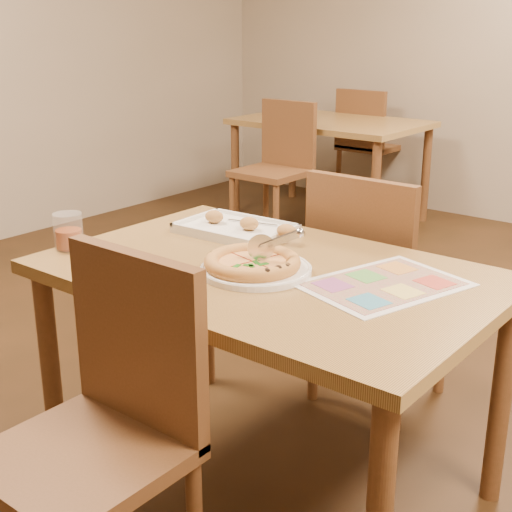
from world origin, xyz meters
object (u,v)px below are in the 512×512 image
Objects in this scene: plate at (256,270)px; appetizer_tray at (238,229)px; chair_near at (111,397)px; menu at (384,284)px; bg_table at (330,132)px; bg_chair_near at (280,153)px; bg_chair_far at (365,133)px; pizza at (252,263)px; dining_table at (268,296)px; chair_far at (370,265)px; glass_tumbler at (69,233)px; pizza_cutter at (274,243)px.

appetizer_tray is (-0.29, 0.27, 0.01)m from plate.
chair_near is 1.48× the size of plate.
chair_near is 1.11× the size of menu.
bg_chair_near is (0.00, -0.60, -0.07)m from bg_table.
chair_near is 3.76m from bg_table.
menu is at bearing -11.62° from appetizer_tray.
bg_table is 2.77× the size of bg_chair_far.
bg_chair_far is at bearing 90.00° from bg_chair_near.
bg_table is 3.27m from pizza.
appetizer_tray is (-0.30, 0.22, 0.10)m from dining_table.
pizza is (-0.01, -0.06, 0.12)m from dining_table.
chair_near is 1.00× the size of bg_chair_near.
pizza is (-0.01, 0.54, 0.18)m from chair_near.
menu is (1.93, -2.11, 0.16)m from bg_chair_near.
dining_table is 4.10× the size of plate.
bg_chair_near is at bearing 125.12° from pizza.
bg_table is at bearing 119.04° from pizza.
chair_near is at bearing -90.00° from dining_table.
chair_far is at bearing 120.65° from bg_chair_far.
bg_chair_far reaches higher than plate.
glass_tumbler is (-0.60, -0.84, 0.20)m from chair_far.
bg_chair_near is at bearing 125.34° from plate.
bg_chair_near is at bearing 82.90° from pizza_cutter.
plate is 0.36m from menu.
chair_far is at bearing 49.19° from pizza_cutter.
pizza_cutter is 0.33m from menu.
bg_chair_far is 1.11× the size of menu.
plate reaches higher than dining_table.
chair_near reaches higher than menu.
chair_far reaches higher than plate.
plate is (1.59, -2.85, 0.09)m from bg_table.
pizza is (-0.01, -0.01, 0.02)m from plate.
dining_table is 0.61m from chair_near.
bg_table is (-1.60, 3.40, 0.07)m from chair_near.
menu is at bearing 14.99° from dining_table.
appetizer_tray reaches higher than bg_table.
glass_tumbler reaches higher than bg_table.
plate is at bearing -60.78° from bg_table.
pizza_cutter is at bearing 92.68° from chair_far.
bg_table is 4.10× the size of plate.
glass_tumbler is at bearing -160.56° from menu.
chair_near is 0.78m from menu.
glass_tumbler is (-0.63, -0.23, -0.04)m from pizza_cutter.
chair_near is at bearing -136.27° from pizza_cutter.
chair_far is at bearing 88.89° from pizza.
bg_chair_near is (-1.60, 2.20, -0.07)m from dining_table.
dining_table is at bearing -53.95° from bg_chair_near.
chair_far reaches higher than bg_table.
plate is at bearing -96.32° from dining_table.
pizza_cutter is 0.67m from glass_tumbler.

